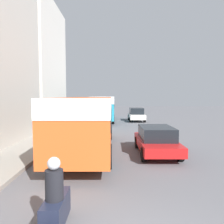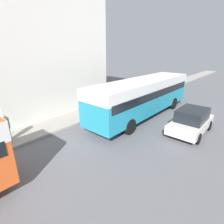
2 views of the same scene
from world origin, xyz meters
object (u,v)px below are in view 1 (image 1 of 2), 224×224
bus_following (104,105)px  motorcycle_behind_lead (56,207)px  car_far_curb (157,140)px  bus_lead (89,116)px  car_crossing (137,114)px  pedestrian_near_curb (60,121)px

bus_following → motorcycle_behind_lead: bearing=-90.4°
motorcycle_behind_lead → car_far_curb: bearing=62.9°
bus_lead → car_far_curb: bearing=-11.1°
bus_lead → motorcycle_behind_lead: bus_lead is taller
bus_following → motorcycle_behind_lead: (-0.14, -21.81, -1.19)m
car_crossing → car_far_curb: size_ratio=0.93×
motorcycle_behind_lead → car_far_curb: size_ratio=0.55×
car_far_curb → pedestrian_near_curb: size_ratio=2.59×
pedestrian_near_curb → motorcycle_behind_lead: bearing=-76.6°
car_crossing → motorcycle_behind_lead: bearing=79.3°
bus_lead → motorcycle_behind_lead: (0.14, -7.31, -1.18)m
car_crossing → bus_following: bearing=-9.1°
bus_lead → bus_following: (0.28, 14.50, 0.01)m
bus_lead → car_far_curb: bus_lead is taller
motorcycle_behind_lead → car_crossing: motorcycle_behind_lead is taller
motorcycle_behind_lead → car_crossing: 21.57m
bus_lead → car_crossing: size_ratio=2.48×
motorcycle_behind_lead → car_crossing: size_ratio=0.59×
bus_following → motorcycle_behind_lead: size_ratio=4.76×
motorcycle_behind_lead → pedestrian_near_curb: (-3.12, 13.10, 0.26)m
motorcycle_behind_lead → car_far_curb: 7.44m
bus_following → motorcycle_behind_lead: bus_following is taller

